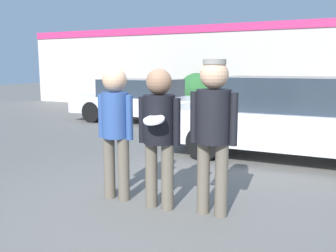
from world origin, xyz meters
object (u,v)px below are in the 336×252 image
(person_left, at_px, (115,122))
(parked_car_far, at_px, (143,100))
(parked_car_near, at_px, (292,118))
(person_middle_with_frisbee, at_px, (159,126))
(shrub, at_px, (197,92))
(person_right, at_px, (213,121))

(person_left, bearing_deg, parked_car_far, 116.66)
(parked_car_near, relative_size, parked_car_far, 1.06)
(person_left, relative_size, parked_car_far, 0.38)
(person_middle_with_frisbee, relative_size, parked_car_far, 0.38)
(person_left, distance_m, shrub, 9.83)
(parked_car_near, height_order, parked_car_far, parked_car_near)
(person_right, xyz_separation_m, parked_car_near, (0.44, 3.27, -0.34))
(person_middle_with_frisbee, relative_size, person_right, 0.94)
(person_middle_with_frisbee, xyz_separation_m, person_right, (0.65, 0.08, 0.09))
(person_middle_with_frisbee, distance_m, shrub, 10.06)
(person_left, height_order, person_middle_with_frisbee, person_left)
(person_middle_with_frisbee, relative_size, parked_car_near, 0.36)
(shrub, bearing_deg, person_left, -74.81)
(parked_car_near, bearing_deg, person_left, -117.79)
(parked_car_far, bearing_deg, parked_car_near, -31.04)
(parked_car_far, relative_size, shrub, 3.01)
(shrub, bearing_deg, person_right, -67.72)
(parked_car_far, bearing_deg, person_right, -54.47)
(parked_car_near, xyz_separation_m, parked_car_far, (-4.87, 2.93, -0.09))
(person_right, bearing_deg, parked_car_far, 125.53)
(person_right, relative_size, parked_car_near, 0.38)
(person_right, distance_m, parked_car_near, 3.32)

